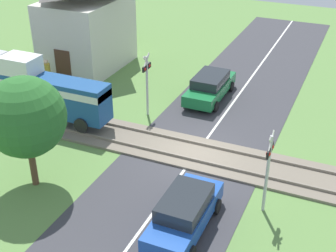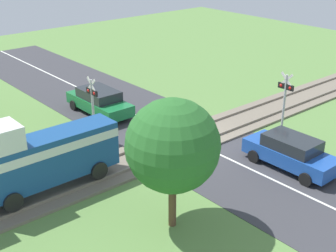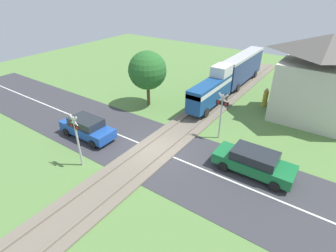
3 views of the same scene
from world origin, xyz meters
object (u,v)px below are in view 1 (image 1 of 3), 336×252
Objects in this scene: crossing_signal_west_approach at (268,163)px; pedestrian_by_station at (47,74)px; station_building at (86,19)px; car_near_crossing at (184,212)px; car_far_side at (210,86)px; crossing_signal_east_approach at (147,77)px.

crossing_signal_west_approach reaches higher than pedestrian_by_station.
station_building is at bearing -8.81° from pedestrian_by_station.
pedestrian_by_station is at bearing 171.19° from station_building.
crossing_signal_west_approach is 0.51× the size of station_building.
car_near_crossing is at bearing -136.47° from station_building.
crossing_signal_west_approach is 2.03× the size of pedestrian_by_station.
car_near_crossing is at bearing -165.44° from car_far_side.
car_near_crossing is 2.51× the size of pedestrian_by_station.
crossing_signal_east_approach is at bearing 143.91° from car_far_side.
car_far_side is 9.54m from station_building.
crossing_signal_east_approach reaches higher than car_near_crossing.
crossing_signal_west_approach is at bearing -149.06° from car_far_side.
crossing_signal_west_approach is at bearing -46.53° from car_near_crossing.
car_far_side is 1.32× the size of crossing_signal_east_approach.
crossing_signal_west_approach is at bearing -113.61° from pedestrian_by_station.
crossing_signal_west_approach is at bearing -125.69° from station_building.
crossing_signal_west_approach is 9.46m from crossing_signal_east_approach.
car_far_side is 2.68× the size of pedestrian_by_station.
car_near_crossing is 1.24× the size of crossing_signal_east_approach.
crossing_signal_east_approach is (-3.29, 2.40, 1.42)m from car_far_side.
pedestrian_by_station reaches higher than car_near_crossing.
car_near_crossing is 0.94× the size of car_far_side.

